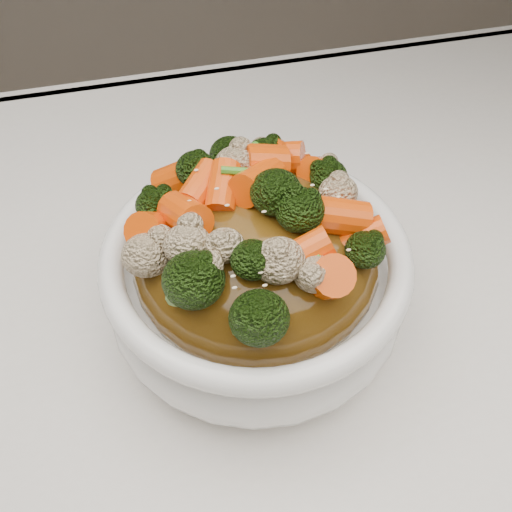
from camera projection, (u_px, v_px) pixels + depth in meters
name	position (u px, v px, depth m)	size (l,w,h in m)	color
tablecloth	(192.00, 366.00, 0.49)	(1.20, 0.80, 0.04)	white
bowl	(256.00, 285.00, 0.46)	(0.23, 0.23, 0.09)	white
sauce_base	(256.00, 259.00, 0.44)	(0.18, 0.18, 0.10)	#4E320D
carrots	(256.00, 193.00, 0.39)	(0.18, 0.18, 0.05)	#E24A07
broccoli	(256.00, 194.00, 0.39)	(0.18, 0.18, 0.05)	black
cauliflower	(256.00, 197.00, 0.39)	(0.18, 0.18, 0.04)	tan
scallions	(256.00, 192.00, 0.39)	(0.13, 0.13, 0.02)	#357C1C
sesame_seeds	(256.00, 192.00, 0.39)	(0.16, 0.16, 0.01)	beige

